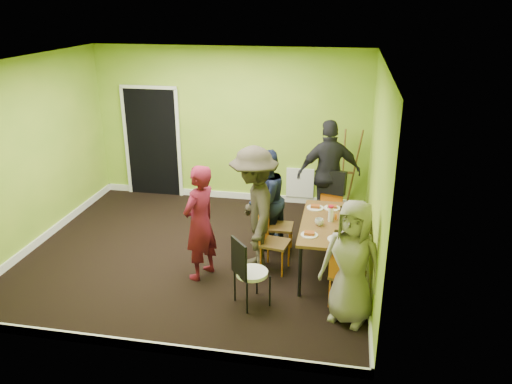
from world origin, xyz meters
TOP-DOWN VIEW (x-y plane):
  - ground at (0.00, 0.00)m, footprint 5.00×5.00m
  - room_walls at (-0.02, 0.04)m, footprint 5.04×4.54m
  - dining_table at (2.01, -0.19)m, footprint 0.90×1.50m
  - chair_left_far at (1.13, 0.26)m, footprint 0.38×0.38m
  - chair_left_near at (1.14, -0.26)m, footprint 0.42×0.42m
  - chair_back_end at (1.90, 1.22)m, footprint 0.51×0.56m
  - chair_front_end at (2.18, -1.03)m, footprint 0.47×0.47m
  - chair_bentwood at (1.01, -1.19)m, footprint 0.50×0.50m
  - easel at (2.06, 2.02)m, footprint 0.61×0.57m
  - plate_near_left at (1.71, 0.26)m, footprint 0.24×0.24m
  - plate_near_right at (1.70, -0.63)m, footprint 0.22×0.22m
  - plate_far_back at (1.94, 0.30)m, footprint 0.23×0.23m
  - plate_far_front at (2.05, -0.69)m, footprint 0.24×0.24m
  - plate_wall_back at (2.23, -0.06)m, footprint 0.21×0.21m
  - plate_wall_front at (2.29, -0.37)m, footprint 0.26×0.26m
  - thermos at (1.94, -0.15)m, footprint 0.07×0.07m
  - blue_bottle at (2.18, -0.57)m, footprint 0.08×0.08m
  - orange_bottle at (2.01, -0.09)m, footprint 0.03×0.03m
  - glass_mid at (1.93, -0.04)m, footprint 0.06×0.06m
  - glass_back at (2.09, 0.17)m, footprint 0.07×0.07m
  - glass_front at (2.04, -0.65)m, footprint 0.06×0.06m
  - cup_a at (1.80, -0.30)m, footprint 0.11×0.11m
  - cup_b at (2.22, -0.12)m, footprint 0.11×0.11m
  - person_standing at (0.25, -0.61)m, footprint 0.57×0.68m
  - person_left_far at (0.95, 0.41)m, footprint 0.81×0.91m
  - person_left_near at (0.91, -0.26)m, footprint 0.95×1.28m
  - person_back_end at (1.84, 1.39)m, footprint 1.12×0.70m
  - person_front_end at (2.24, -1.25)m, footprint 0.86×0.71m

SIDE VIEW (x-z plane):
  - ground at x=0.00m, z-range 0.00..0.00m
  - chair_left_near at x=1.14m, z-range 0.05..0.93m
  - chair_left_far at x=1.13m, z-range 0.05..0.94m
  - chair_bentwood at x=1.01m, z-range 0.05..0.96m
  - chair_front_end at x=2.18m, z-range 0.06..0.95m
  - dining_table at x=2.01m, z-range 0.32..1.07m
  - chair_back_end at x=1.90m, z-range 0.20..1.20m
  - easel at x=2.06m, z-range -0.01..1.51m
  - person_front_end at x=2.24m, z-range 0.00..1.50m
  - plate_near_left at x=1.71m, z-range 0.75..0.76m
  - plate_near_right at x=1.70m, z-range 0.75..0.76m
  - plate_far_back at x=1.94m, z-range 0.75..0.76m
  - plate_far_front at x=2.05m, z-range 0.75..0.76m
  - plate_wall_back at x=2.23m, z-range 0.75..0.76m
  - plate_wall_front at x=2.29m, z-range 0.75..0.76m
  - person_left_far at x=0.95m, z-range 0.00..1.53m
  - orange_bottle at x=2.01m, z-range 0.75..0.83m
  - glass_mid at x=1.93m, z-range 0.75..0.83m
  - person_standing at x=0.25m, z-range 0.00..1.59m
  - cup_a at x=1.80m, z-range 0.75..0.84m
  - glass_back at x=2.09m, z-range 0.75..0.84m
  - cup_b at x=2.22m, z-range 0.75..0.85m
  - glass_front at x=2.04m, z-range 0.75..0.86m
  - blue_bottle at x=2.18m, z-range 0.75..0.94m
  - thermos at x=1.94m, z-range 0.75..0.95m
  - person_left_near at x=0.91m, z-range 0.00..1.76m
  - person_back_end at x=1.84m, z-range 0.00..1.78m
  - room_walls at x=-0.02m, z-range -0.42..2.40m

